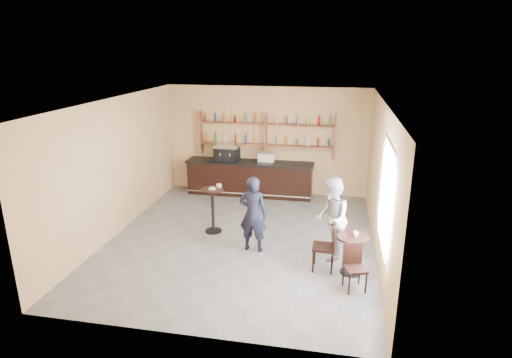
% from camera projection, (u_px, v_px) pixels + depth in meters
% --- Properties ---
extents(floor, '(7.00, 7.00, 0.00)m').
position_uv_depth(floor, '(241.00, 240.00, 9.96)').
color(floor, slate).
rests_on(floor, ground).
extents(ceiling, '(7.00, 7.00, 0.00)m').
position_uv_depth(ceiling, '(240.00, 101.00, 8.99)').
color(ceiling, white).
rests_on(ceiling, wall_back).
extents(wall_back, '(7.00, 0.00, 7.00)m').
position_uv_depth(wall_back, '(266.00, 141.00, 12.75)').
color(wall_back, tan).
rests_on(wall_back, floor).
extents(wall_front, '(7.00, 0.00, 7.00)m').
position_uv_depth(wall_front, '(187.00, 243.00, 6.20)').
color(wall_front, tan).
rests_on(wall_front, floor).
extents(wall_left, '(0.00, 7.00, 7.00)m').
position_uv_depth(wall_left, '(116.00, 167.00, 10.02)').
color(wall_left, tan).
rests_on(wall_left, floor).
extents(wall_right, '(0.00, 7.00, 7.00)m').
position_uv_depth(wall_right, '(380.00, 182.00, 8.94)').
color(wall_right, tan).
rests_on(wall_right, floor).
extents(window_pane, '(0.00, 2.00, 2.00)m').
position_uv_depth(window_pane, '(386.00, 197.00, 7.78)').
color(window_pane, white).
rests_on(window_pane, wall_right).
extents(window_frame, '(0.04, 1.70, 2.10)m').
position_uv_depth(window_frame, '(385.00, 197.00, 7.78)').
color(window_frame, black).
rests_on(window_frame, wall_right).
extents(shelf_unit, '(4.00, 0.26, 1.40)m').
position_uv_depth(shelf_unit, '(266.00, 135.00, 12.57)').
color(shelf_unit, brown).
rests_on(shelf_unit, wall_back).
extents(liquor_bottles, '(3.68, 0.10, 1.00)m').
position_uv_depth(liquor_bottles, '(266.00, 129.00, 12.52)').
color(liquor_bottles, '#8C5919').
rests_on(liquor_bottles, shelf_unit).
extents(bar_counter, '(3.79, 0.74, 1.03)m').
position_uv_depth(bar_counter, '(250.00, 178.00, 12.83)').
color(bar_counter, black).
rests_on(bar_counter, floor).
extents(espresso_machine, '(0.73, 0.49, 0.50)m').
position_uv_depth(espresso_machine, '(227.00, 152.00, 12.73)').
color(espresso_machine, black).
rests_on(espresso_machine, bar_counter).
extents(pastry_case, '(0.50, 0.41, 0.29)m').
position_uv_depth(pastry_case, '(267.00, 158.00, 12.54)').
color(pastry_case, silver).
rests_on(pastry_case, bar_counter).
extents(pedestal_table, '(0.56, 0.56, 1.09)m').
position_uv_depth(pedestal_table, '(213.00, 211.00, 10.24)').
color(pedestal_table, black).
rests_on(pedestal_table, floor).
extents(napkin, '(0.21, 0.21, 0.00)m').
position_uv_depth(napkin, '(212.00, 189.00, 10.07)').
color(napkin, white).
rests_on(napkin, pedestal_table).
extents(donut, '(0.15, 0.15, 0.04)m').
position_uv_depth(donut, '(212.00, 188.00, 10.06)').
color(donut, '#C67748').
rests_on(donut, napkin).
extents(cup_pedestal, '(0.14, 0.14, 0.10)m').
position_uv_depth(cup_pedestal, '(219.00, 186.00, 10.13)').
color(cup_pedestal, white).
rests_on(cup_pedestal, pedestal_table).
extents(man_main, '(0.65, 0.46, 1.69)m').
position_uv_depth(man_main, '(253.00, 214.00, 9.23)').
color(man_main, black).
rests_on(man_main, floor).
extents(cafe_table, '(0.80, 0.80, 0.80)m').
position_uv_depth(cafe_table, '(352.00, 255.00, 8.40)').
color(cafe_table, black).
rests_on(cafe_table, floor).
extents(cup_cafe, '(0.11, 0.11, 0.10)m').
position_uv_depth(cup_cafe, '(356.00, 234.00, 8.26)').
color(cup_cafe, white).
rests_on(cup_cafe, cafe_table).
extents(chair_west, '(0.45, 0.45, 1.00)m').
position_uv_depth(chair_west, '(324.00, 246.00, 8.52)').
color(chair_west, black).
rests_on(chair_west, floor).
extents(chair_south, '(0.48, 0.48, 0.87)m').
position_uv_depth(chair_south, '(355.00, 268.00, 7.82)').
color(chair_south, black).
rests_on(chair_south, floor).
extents(patron_second, '(0.71, 0.89, 1.77)m').
position_uv_depth(patron_second, '(331.00, 219.00, 8.88)').
color(patron_second, '#95959A').
rests_on(patron_second, floor).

